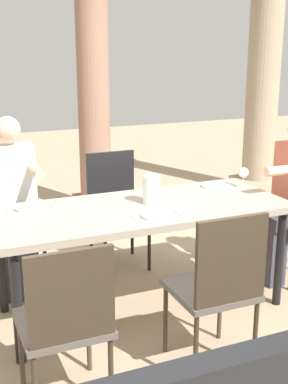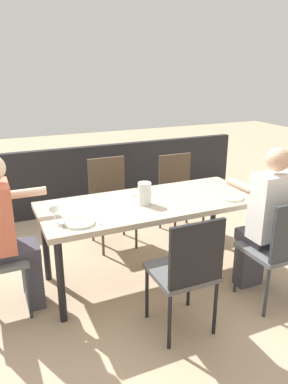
{
  "view_description": "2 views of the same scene",
  "coord_description": "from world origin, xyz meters",
  "views": [
    {
      "loc": [
        -1.29,
        -3.06,
        1.81
      ],
      "look_at": [
        0.05,
        0.1,
        0.83
      ],
      "focal_mm": 48.21,
      "sensor_mm": 36.0,
      "label": 1
    },
    {
      "loc": [
        1.33,
        2.81,
        1.91
      ],
      "look_at": [
        0.07,
        -0.0,
        0.86
      ],
      "focal_mm": 34.36,
      "sensor_mm": 36.0,
      "label": 2
    }
  ],
  "objects": [
    {
      "name": "wine_glass_2",
      "position": [
        0.89,
        0.13,
        0.87
      ],
      "size": [
        0.08,
        0.08,
        0.16
      ],
      "color": "white",
      "rests_on": "dining_table"
    },
    {
      "name": "spoon_2",
      "position": [
        0.87,
        0.23,
        0.76
      ],
      "size": [
        0.03,
        0.17,
        0.01
      ],
      "primitive_type": "cube",
      "rotation": [
        0.0,
        0.0,
        -0.06
      ],
      "color": "silver",
      "rests_on": "dining_table"
    },
    {
      "name": "water_pitcher",
      "position": [
        0.08,
        0.04,
        0.85
      ],
      "size": [
        0.12,
        0.12,
        0.2
      ],
      "color": "white",
      "rests_on": "dining_table"
    },
    {
      "name": "spoon_0",
      "position": [
        -0.56,
        0.24,
        0.76
      ],
      "size": [
        0.02,
        0.17,
        0.01
      ],
      "primitive_type": "cube",
      "rotation": [
        0.0,
        0.0,
        -0.01
      ],
      "color": "silver",
      "rests_on": "dining_table"
    },
    {
      "name": "spoon_1",
      "position": [
        0.16,
        -0.25,
        0.76
      ],
      "size": [
        0.03,
        0.17,
        0.01
      ],
      "primitive_type": "cube",
      "rotation": [
        0.0,
        0.0,
        -0.1
      ],
      "color": "silver",
      "rests_on": "dining_table"
    },
    {
      "name": "stone_column_centre",
      "position": [
        0.39,
        2.28,
        1.41
      ],
      "size": [
        0.45,
        0.45,
        2.86
      ],
      "color": "#936B56",
      "rests_on": "ground"
    },
    {
      "name": "fork_1",
      "position": [
        -0.14,
        -0.25,
        0.76
      ],
      "size": [
        0.02,
        0.17,
        0.01
      ],
      "primitive_type": "cube",
      "rotation": [
        0.0,
        0.0,
        0.03
      ],
      "color": "silver",
      "rests_on": "dining_table"
    },
    {
      "name": "plate_1",
      "position": [
        0.01,
        -0.25,
        0.77
      ],
      "size": [
        0.22,
        0.22,
        0.02
      ],
      "color": "white",
      "rests_on": "dining_table"
    },
    {
      "name": "plate_2",
      "position": [
        0.72,
        0.23,
        0.77
      ],
      "size": [
        0.24,
        0.24,
        0.02
      ],
      "color": "white",
      "rests_on": "dining_table"
    },
    {
      "name": "fork_0",
      "position": [
        -0.86,
        0.24,
        0.76
      ],
      "size": [
        0.04,
        0.17,
        0.01
      ],
      "primitive_type": "cube",
      "rotation": [
        0.0,
        0.0,
        0.12
      ],
      "color": "silver",
      "rests_on": "dining_table"
    },
    {
      "name": "chair_mid_south",
      "position": [
        0.11,
        -0.83,
        0.55
      ],
      "size": [
        0.44,
        0.44,
        0.96
      ],
      "color": "#6A6158",
      "rests_on": "ground"
    },
    {
      "name": "chair_mid_north",
      "position": [
        0.11,
        0.83,
        0.55
      ],
      "size": [
        0.44,
        0.44,
        0.95
      ],
      "color": "#4F4F50",
      "rests_on": "ground"
    },
    {
      "name": "ground_plane",
      "position": [
        0.0,
        0.0,
        0.0
      ],
      "size": [
        16.0,
        16.0,
        0.0
      ],
      "primitive_type": "plane",
      "color": "tan"
    },
    {
      "name": "dining_table",
      "position": [
        0.0,
        0.0,
        0.69
      ],
      "size": [
        1.99,
        0.82,
        0.76
      ],
      "color": "tan",
      "rests_on": "ground"
    },
    {
      "name": "chair_west_north",
      "position": [
        -0.76,
        0.83,
        0.55
      ],
      "size": [
        0.44,
        0.44,
        0.95
      ],
      "color": "#5B5E61",
      "rests_on": "ground"
    },
    {
      "name": "stone_column_far",
      "position": [
        2.56,
        2.28,
        1.33
      ],
      "size": [
        0.52,
        0.52,
        2.7
      ],
      "color": "tan",
      "rests_on": "ground"
    },
    {
      "name": "fork_2",
      "position": [
        0.57,
        0.23,
        0.76
      ],
      "size": [
        0.03,
        0.17,
        0.01
      ],
      "primitive_type": "cube",
      "rotation": [
        0.0,
        0.0,
        -0.07
      ],
      "color": "silver",
      "rests_on": "dining_table"
    },
    {
      "name": "diner_woman_green",
      "position": [
        -0.75,
        0.63,
        0.7
      ],
      "size": [
        0.35,
        0.49,
        1.32
      ],
      "color": "#3F3F4C",
      "rests_on": "ground"
    },
    {
      "name": "chair_west_south",
      "position": [
        -0.76,
        -0.83,
        0.52
      ],
      "size": [
        0.44,
        0.44,
        0.92
      ],
      "color": "#6A6158",
      "rests_on": "ground"
    },
    {
      "name": "plate_0",
      "position": [
        -0.71,
        0.24,
        0.77
      ],
      "size": [
        0.21,
        0.21,
        0.02
      ],
      "color": "white",
      "rests_on": "dining_table"
    }
  ]
}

